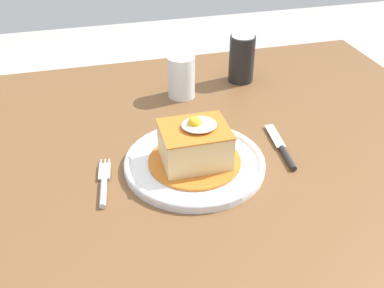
% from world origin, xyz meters
% --- Properties ---
extents(dining_table, '(1.15, 0.91, 0.76)m').
position_xyz_m(dining_table, '(0.00, 0.00, 0.64)').
color(dining_table, brown).
rests_on(dining_table, ground_plane).
extents(main_plate, '(0.28, 0.28, 0.02)m').
position_xyz_m(main_plate, '(-0.06, -0.08, 0.77)').
color(main_plate, white).
rests_on(main_plate, dining_table).
extents(sandwich_meal, '(0.18, 0.18, 0.10)m').
position_xyz_m(sandwich_meal, '(-0.06, -0.08, 0.81)').
color(sandwich_meal, '#C66B23').
rests_on(sandwich_meal, main_plate).
extents(fork, '(0.03, 0.14, 0.01)m').
position_xyz_m(fork, '(-0.24, -0.10, 0.76)').
color(fork, silver).
rests_on(fork, dining_table).
extents(knife, '(0.03, 0.17, 0.01)m').
position_xyz_m(knife, '(0.13, -0.09, 0.76)').
color(knife, '#262628').
rests_on(knife, dining_table).
extents(soda_can, '(0.07, 0.07, 0.12)m').
position_xyz_m(soda_can, '(0.16, 0.26, 0.82)').
color(soda_can, black).
rests_on(soda_can, dining_table).
extents(drinking_glass, '(0.07, 0.07, 0.10)m').
position_xyz_m(drinking_glass, '(-0.02, 0.21, 0.80)').
color(drinking_glass, '#3F2314').
rests_on(drinking_glass, dining_table).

